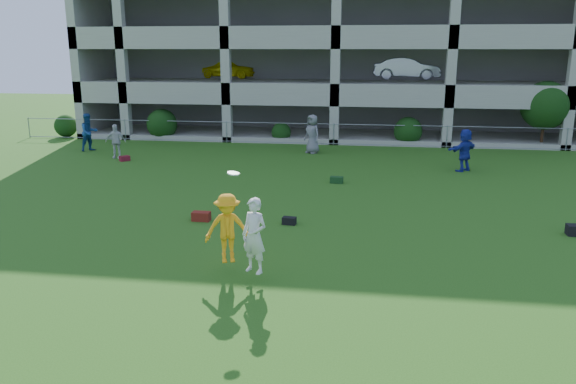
% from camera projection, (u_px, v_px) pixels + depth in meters
% --- Properties ---
extents(ground, '(100.00, 100.00, 0.00)m').
position_uv_depth(ground, '(275.00, 286.00, 12.49)').
color(ground, '#235114').
rests_on(ground, ground).
extents(bystander_a, '(1.14, 1.19, 1.93)m').
position_uv_depth(bystander_a, '(89.00, 132.00, 28.74)').
color(bystander_a, navy).
rests_on(bystander_a, ground).
extents(bystander_b, '(1.02, 0.57, 1.63)m').
position_uv_depth(bystander_b, '(116.00, 141.00, 26.89)').
color(bystander_b, silver).
rests_on(bystander_b, ground).
extents(bystander_c, '(1.12, 1.09, 1.94)m').
position_uv_depth(bystander_c, '(312.00, 134.00, 28.14)').
color(bystander_c, slate).
rests_on(bystander_c, ground).
extents(bystander_d, '(1.58, 1.58, 1.83)m').
position_uv_depth(bystander_d, '(465.00, 150.00, 24.00)').
color(bystander_d, '#222F9C').
rests_on(bystander_d, ground).
extents(bag_red_a, '(0.56, 0.31, 0.28)m').
position_uv_depth(bag_red_a, '(201.00, 216.00, 17.20)').
color(bag_red_a, '#5D1E0F').
rests_on(bag_red_a, ground).
extents(bag_black_b, '(0.43, 0.30, 0.22)m').
position_uv_depth(bag_black_b, '(289.00, 221.00, 16.86)').
color(bag_black_b, black).
rests_on(bag_black_b, ground).
extents(crate_d, '(0.36, 0.36, 0.30)m').
position_uv_depth(crate_d, '(573.00, 230.00, 15.87)').
color(crate_d, black).
rests_on(crate_d, ground).
extents(bag_red_f, '(0.51, 0.52, 0.24)m').
position_uv_depth(bag_red_f, '(125.00, 158.00, 26.35)').
color(bag_red_f, '#5A0F13').
rests_on(bag_red_f, ground).
extents(bag_green_g, '(0.52, 0.33, 0.25)m').
position_uv_depth(bag_green_g, '(337.00, 180.00, 22.04)').
color(bag_green_g, '#123414').
rests_on(bag_green_g, ground).
extents(frisbee_contest, '(1.71, 1.26, 2.26)m').
position_uv_depth(frisbee_contest, '(235.00, 230.00, 12.84)').
color(frisbee_contest, '#F7A016').
rests_on(frisbee_contest, ground).
extents(parking_garage, '(30.00, 14.00, 12.00)m').
position_uv_depth(parking_garage, '(344.00, 35.00, 37.54)').
color(parking_garage, '#9E998C').
rests_on(parking_garage, ground).
extents(fence, '(36.06, 0.06, 1.20)m').
position_uv_depth(fence, '(334.00, 134.00, 30.55)').
color(fence, gray).
rests_on(fence, ground).
extents(shrub_row, '(34.38, 2.52, 3.50)m').
position_uv_depth(shrub_row, '(420.00, 117.00, 30.35)').
color(shrub_row, '#163D11').
rests_on(shrub_row, ground).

